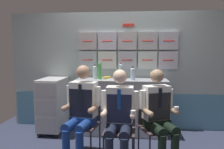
{
  "coord_description": "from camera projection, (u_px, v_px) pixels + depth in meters",
  "views": [
    {
      "loc": [
        0.22,
        -2.68,
        1.45
      ],
      "look_at": [
        -0.09,
        0.42,
        1.11
      ],
      "focal_mm": 35.04,
      "sensor_mm": 36.0,
      "label": 1
    }
  ],
  "objects": [
    {
      "name": "service_trolley",
      "position": [
        53.0,
        104.0,
        3.88
      ],
      "size": [
        0.4,
        0.65,
        0.96
      ],
      "color": "black",
      "rests_on": "ground"
    },
    {
      "name": "water_bottle_blue_cap",
      "position": [
        100.0,
        71.0,
        3.78
      ],
      "size": [
        0.06,
        0.06,
        0.32
      ],
      "color": "#49A54F",
      "rests_on": "galley_counter"
    },
    {
      "name": "folding_chair_left",
      "position": [
        86.0,
        117.0,
        3.14
      ],
      "size": [
        0.46,
        0.47,
        0.82
      ],
      "color": "#2D2D33",
      "rests_on": "ground"
    },
    {
      "name": "paper_cup_blue",
      "position": [
        115.0,
        77.0,
        3.9
      ],
      "size": [
        0.06,
        0.06,
        0.06
      ],
      "color": "tan",
      "rests_on": "galley_counter"
    },
    {
      "name": "galley_bulkhead",
      "position": [
        122.0,
        71.0,
        4.07
      ],
      "size": [
        4.2,
        0.14,
        2.15
      ],
      "color": "#A3B2B2",
      "rests_on": "ground"
    },
    {
      "name": "sparkling_bottle_green",
      "position": [
        95.0,
        72.0,
        3.85
      ],
      "size": [
        0.07,
        0.07,
        0.25
      ],
      "color": "silver",
      "rests_on": "galley_counter"
    },
    {
      "name": "water_bottle_tall",
      "position": [
        121.0,
        71.0,
        3.84
      ],
      "size": [
        0.07,
        0.07,
        0.29
      ],
      "color": "silver",
      "rests_on": "galley_counter"
    },
    {
      "name": "crew_member_left",
      "position": [
        81.0,
        107.0,
        2.97
      ],
      "size": [
        0.51,
        0.66,
        1.25
      ],
      "color": "black",
      "rests_on": "ground"
    },
    {
      "name": "galley_counter",
      "position": [
        121.0,
        106.0,
        3.85
      ],
      "size": [
        1.58,
        0.53,
        0.96
      ],
      "color": "#AAADB7",
      "rests_on": "ground"
    },
    {
      "name": "folding_chair_right",
      "position": [
        153.0,
        120.0,
        3.0
      ],
      "size": [
        0.52,
        0.52,
        0.82
      ],
      "color": "#2D2D33",
      "rests_on": "ground"
    },
    {
      "name": "paper_cup_tan",
      "position": [
        85.0,
        75.0,
        4.01
      ],
      "size": [
        0.06,
        0.06,
        0.09
      ],
      "color": "white",
      "rests_on": "galley_counter"
    },
    {
      "name": "folding_chair_center",
      "position": [
        120.0,
        122.0,
        2.91
      ],
      "size": [
        0.42,
        0.42,
        0.82
      ],
      "color": "#2D2D33",
      "rests_on": "ground"
    },
    {
      "name": "water_bottle_clear",
      "position": [
        133.0,
        74.0,
        3.68
      ],
      "size": [
        0.08,
        0.08,
        0.23
      ],
      "color": "silver",
      "rests_on": "galley_counter"
    },
    {
      "name": "crew_member_center",
      "position": [
        119.0,
        114.0,
        2.74
      ],
      "size": [
        0.48,
        0.6,
        1.21
      ],
      "color": "black",
      "rests_on": "ground"
    },
    {
      "name": "coffee_cup_spare",
      "position": [
        153.0,
        77.0,
        3.75
      ],
      "size": [
        0.06,
        0.06,
        0.07
      ],
      "color": "#D0B189",
      "rests_on": "galley_counter"
    },
    {
      "name": "crew_member_right",
      "position": [
        159.0,
        112.0,
        2.83
      ],
      "size": [
        0.53,
        0.65,
        1.21
      ],
      "color": "black",
      "rests_on": "ground"
    },
    {
      "name": "snack_banana",
      "position": [
        107.0,
        77.0,
        3.9
      ],
      "size": [
        0.17,
        0.1,
        0.04
      ],
      "color": "yellow",
      "rests_on": "galley_counter"
    }
  ]
}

